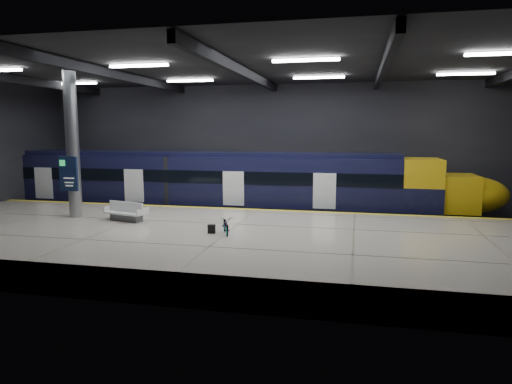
% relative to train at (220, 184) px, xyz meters
% --- Properties ---
extents(ground, '(30.00, 30.00, 0.00)m').
position_rel_train_xyz_m(ground, '(2.81, -5.50, -2.06)').
color(ground, black).
rests_on(ground, ground).
extents(room_shell, '(30.10, 16.10, 8.05)m').
position_rel_train_xyz_m(room_shell, '(2.80, -5.49, 3.66)').
color(room_shell, black).
rests_on(room_shell, ground).
extents(platform, '(30.00, 11.00, 1.10)m').
position_rel_train_xyz_m(platform, '(2.81, -8.00, -1.51)').
color(platform, beige).
rests_on(platform, ground).
extents(safety_strip, '(30.00, 0.40, 0.01)m').
position_rel_train_xyz_m(safety_strip, '(2.81, -2.75, -0.95)').
color(safety_strip, gold).
rests_on(safety_strip, platform).
extents(rails, '(30.00, 1.52, 0.16)m').
position_rel_train_xyz_m(rails, '(2.81, 0.00, -1.98)').
color(rails, gray).
rests_on(rails, ground).
extents(train, '(29.40, 2.84, 3.79)m').
position_rel_train_xyz_m(train, '(0.00, 0.00, 0.00)').
color(train, black).
rests_on(train, ground).
extents(bench, '(2.12, 1.29, 0.88)m').
position_rel_train_xyz_m(bench, '(-2.36, -6.88, -0.65)').
color(bench, '#595B60').
rests_on(bench, platform).
extents(bicycle, '(0.99, 1.47, 0.73)m').
position_rel_train_xyz_m(bicycle, '(2.83, -8.47, -0.59)').
color(bicycle, '#99999E').
rests_on(bicycle, platform).
extents(pannier_bag, '(0.33, 0.23, 0.35)m').
position_rel_train_xyz_m(pannier_bag, '(2.23, -8.47, -0.78)').
color(pannier_bag, black).
rests_on(pannier_bag, platform).
extents(info_column, '(0.90, 0.78, 6.90)m').
position_rel_train_xyz_m(info_column, '(-5.19, -6.52, 2.40)').
color(info_column, '#9EA0A5').
rests_on(info_column, platform).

